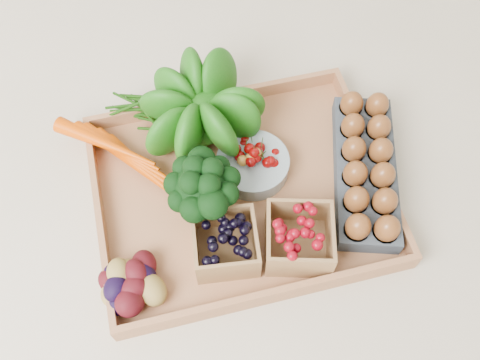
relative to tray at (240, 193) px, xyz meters
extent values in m
plane|color=beige|center=(0.00, 0.00, -0.01)|extent=(4.00, 4.00, 0.00)
cube|color=#AF7349|center=(0.00, 0.00, 0.00)|extent=(0.55, 0.45, 0.01)
sphere|color=#0E4B0B|center=(-0.04, 0.16, 0.09)|extent=(0.17, 0.17, 0.17)
cylinder|color=#8C9EA5|center=(0.04, 0.04, 0.03)|extent=(0.14, 0.14, 0.04)
cube|color=#3D434D|center=(0.25, -0.02, 0.03)|extent=(0.21, 0.35, 0.04)
cube|color=black|center=(-0.06, -0.12, 0.05)|extent=(0.13, 0.13, 0.08)
cube|color=maroon|center=(0.07, -0.14, 0.05)|extent=(0.15, 0.15, 0.08)
camera|label=1|loc=(-0.12, -0.48, 0.93)|focal=40.00mm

